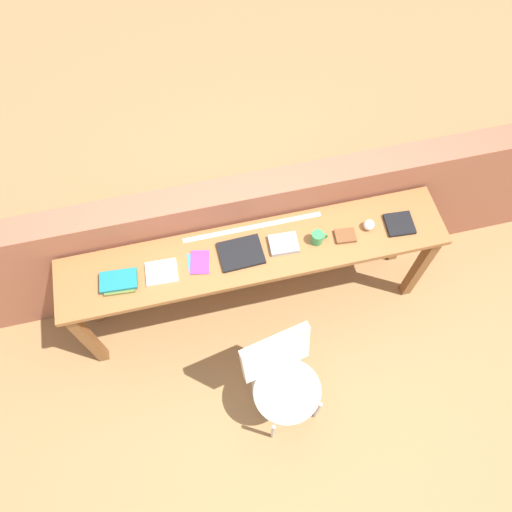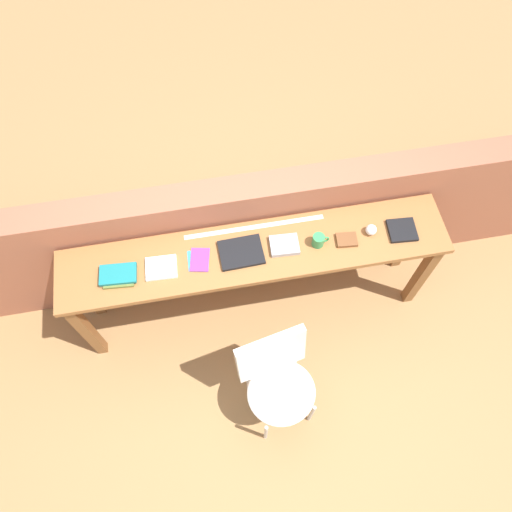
# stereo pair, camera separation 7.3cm
# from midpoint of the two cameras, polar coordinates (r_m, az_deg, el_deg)

# --- Properties ---
(ground_plane) EXTENTS (40.00, 40.00, 0.00)m
(ground_plane) POSITION_cam_midpoint_polar(r_m,az_deg,el_deg) (3.85, 0.30, -9.50)
(ground_plane) COLOR #9E7547
(brick_wall_back) EXTENTS (6.00, 0.20, 1.10)m
(brick_wall_back) POSITION_cam_midpoint_polar(r_m,az_deg,el_deg) (3.60, -1.98, 2.77)
(brick_wall_back) COLOR #9E5B42
(brick_wall_back) RESTS_ON ground
(sideboard) EXTENTS (2.50, 0.44, 0.88)m
(sideboard) POSITION_cam_midpoint_polar(r_m,az_deg,el_deg) (3.27, -0.83, -0.56)
(sideboard) COLOR #996033
(sideboard) RESTS_ON ground
(chair_white_moulded) EXTENTS (0.52, 0.53, 0.89)m
(chair_white_moulded) POSITION_cam_midpoint_polar(r_m,az_deg,el_deg) (3.22, 2.45, -13.80)
(chair_white_moulded) COLOR silver
(chair_white_moulded) RESTS_ON ground
(book_stack_leftmost) EXTENTS (0.23, 0.18, 0.04)m
(book_stack_leftmost) POSITION_cam_midpoint_polar(r_m,az_deg,el_deg) (3.15, -16.04, -2.79)
(book_stack_leftmost) COLOR olive
(book_stack_leftmost) RESTS_ON sideboard
(magazine_cycling) EXTENTS (0.20, 0.17, 0.02)m
(magazine_cycling) POSITION_cam_midpoint_polar(r_m,az_deg,el_deg) (3.13, -11.40, -1.82)
(magazine_cycling) COLOR white
(magazine_cycling) RESTS_ON sideboard
(pamphlet_pile_colourful) EXTENTS (0.15, 0.18, 0.01)m
(pamphlet_pile_colourful) POSITION_cam_midpoint_polar(r_m,az_deg,el_deg) (3.13, -7.16, -0.69)
(pamphlet_pile_colourful) COLOR #3399D8
(pamphlet_pile_colourful) RESTS_ON sideboard
(book_open_centre) EXTENTS (0.28, 0.22, 0.02)m
(book_open_centre) POSITION_cam_midpoint_polar(r_m,az_deg,el_deg) (3.13, -2.40, 0.32)
(book_open_centre) COLOR black
(book_open_centre) RESTS_ON sideboard
(book_grey_hardcover) EXTENTS (0.19, 0.15, 0.03)m
(book_grey_hardcover) POSITION_cam_midpoint_polar(r_m,az_deg,el_deg) (3.16, 2.52, 1.38)
(book_grey_hardcover) COLOR #9E9EA3
(book_grey_hardcover) RESTS_ON sideboard
(mug) EXTENTS (0.11, 0.08, 0.09)m
(mug) POSITION_cam_midpoint_polar(r_m,az_deg,el_deg) (3.16, 6.40, 2.09)
(mug) COLOR #338C4C
(mug) RESTS_ON sideboard
(leather_journal_brown) EXTENTS (0.14, 0.11, 0.02)m
(leather_journal_brown) POSITION_cam_midpoint_polar(r_m,az_deg,el_deg) (3.23, 9.52, 2.27)
(leather_journal_brown) COLOR brown
(leather_journal_brown) RESTS_ON sideboard
(sports_ball_small) EXTENTS (0.07, 0.07, 0.07)m
(sports_ball_small) POSITION_cam_midpoint_polar(r_m,az_deg,el_deg) (3.28, 12.16, 3.49)
(sports_ball_small) COLOR silver
(sports_ball_small) RESTS_ON sideboard
(book_repair_rightmost) EXTENTS (0.19, 0.18, 0.02)m
(book_repair_rightmost) POSITION_cam_midpoint_polar(r_m,az_deg,el_deg) (3.35, 15.47, 3.54)
(book_repair_rightmost) COLOR black
(book_repair_rightmost) RESTS_ON sideboard
(ruler_metal_back_edge) EXTENTS (0.91, 0.03, 0.00)m
(ruler_metal_back_edge) POSITION_cam_midpoint_polar(r_m,az_deg,el_deg) (3.23, -1.03, 3.30)
(ruler_metal_back_edge) COLOR silver
(ruler_metal_back_edge) RESTS_ON sideboard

